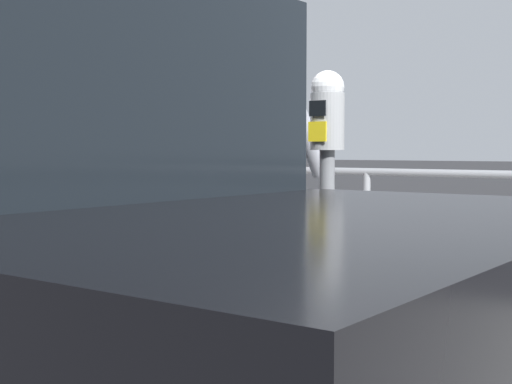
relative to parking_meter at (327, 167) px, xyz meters
name	(u,v)px	position (x,y,z in m)	size (l,w,h in m)	color
sidewalk_curb	(422,352)	(-0.05, 1.15, -1.13)	(36.00, 2.92, 0.16)	gray
parking_meter	(327,167)	(0.00, 0.00, 0.00)	(0.16, 0.17, 1.50)	slate
pedestrian_at_meter	(250,170)	(-0.59, 0.18, -0.02)	(0.70, 0.40, 1.78)	brown
background_railing	(498,208)	(-0.05, 2.41, -0.34)	(24.06, 0.06, 0.99)	gray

